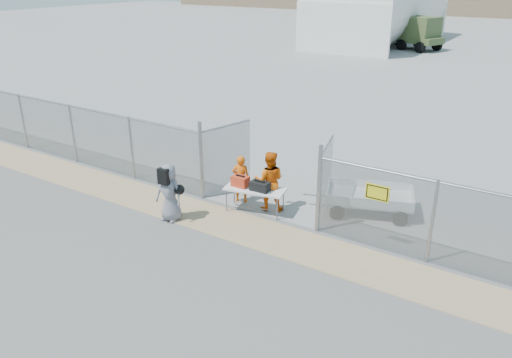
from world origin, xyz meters
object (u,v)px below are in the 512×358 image
Objects in this scene: folding_table at (255,200)px; security_worker_right at (269,181)px; visitor at (169,193)px; security_worker_left at (241,179)px; utility_trailer at (369,200)px.

security_worker_right is (0.27, 0.38, 0.54)m from folding_table.
folding_table is 0.97× the size of security_worker_right.
folding_table is at bearing 40.01° from visitor.
visitor reaches higher than security_worker_left.
security_worker_left is at bearing -27.09° from security_worker_right.
utility_trailer is (4.64, 3.53, -0.46)m from visitor.
visitor is (-1.02, -2.11, 0.10)m from security_worker_left.
folding_table is 0.55× the size of utility_trailer.
utility_trailer is at bearing -178.60° from security_worker_left.
security_worker_left is at bearing 141.23° from folding_table.
utility_trailer is (2.60, 1.42, -0.53)m from security_worker_right.
security_worker_right is at bearing 159.94° from security_worker_left.
utility_trailer is at bearing 20.13° from folding_table.
security_worker_left is at bearing 59.80° from visitor.
security_worker_left is 1.03m from security_worker_right.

